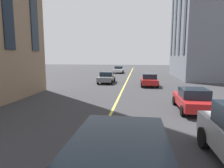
# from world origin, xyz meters

# --- Properties ---
(lane_centre_line) EXTENTS (80.00, 0.16, 0.01)m
(lane_centre_line) POSITION_xyz_m (20.00, 0.00, 0.00)
(lane_centre_line) COLOR #D8C64C
(lane_centre_line) RESTS_ON ground_plane
(car_white_mid) EXTENTS (3.90, 1.89, 1.40)m
(car_white_mid) POSITION_xyz_m (40.03, 2.40, 0.70)
(car_white_mid) COLOR silver
(car_white_mid) RESTS_ON ground_plane
(car_grey_near) EXTENTS (3.90, 1.89, 1.40)m
(car_grey_near) POSITION_xyz_m (25.16, 2.43, 0.70)
(car_grey_near) COLOR slate
(car_grey_near) RESTS_ON ground_plane
(car_red_parked_b) EXTENTS (3.90, 1.89, 1.40)m
(car_red_parked_b) POSITION_xyz_m (13.30, -4.90, 0.70)
(car_red_parked_b) COLOR #B21E1E
(car_red_parked_b) RESTS_ON ground_plane
(car_red_parked_a) EXTENTS (3.90, 1.89, 1.40)m
(car_red_parked_a) POSITION_xyz_m (23.30, -2.79, 0.70)
(car_red_parked_a) COLOR #B21E1E
(car_red_parked_a) RESTS_ON ground_plane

